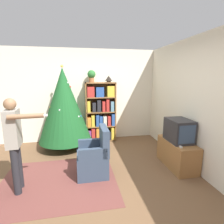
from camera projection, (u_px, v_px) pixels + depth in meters
The scene contains 14 objects.
ground_plane at pixel (97, 182), 3.09m from camera, with size 14.00×14.00×0.00m, color brown.
wall_back at pixel (88, 95), 5.06m from camera, with size 8.00×0.10×2.60m.
wall_right at pixel (204, 106), 3.19m from camera, with size 0.10×8.00×2.60m.
area_rug at pixel (59, 181), 3.11m from camera, with size 2.01×1.67×0.01m.
bookshelf at pixel (101, 114), 4.98m from camera, with size 0.85×0.32×1.68m.
tv_stand at pixel (177, 154), 3.60m from camera, with size 0.44×0.94×0.55m.
television at pixel (179, 130), 3.50m from camera, with size 0.41×0.55×0.46m.
game_remote at pixel (180, 146), 3.25m from camera, with size 0.04×0.12×0.02m.
christmas_tree at pixel (64, 105), 4.39m from camera, with size 1.33×1.33×2.12m.
armchair at pixel (94, 158), 3.29m from camera, with size 0.57×0.56×0.92m.
standing_person at pixel (14, 138), 2.70m from camera, with size 0.66×0.47×1.52m.
potted_plant at pixel (92, 75), 4.74m from camera, with size 0.22×0.22×0.33m.
table_lamp at pixel (109, 79), 4.84m from camera, with size 0.20×0.20×0.18m.
book_pile_near_tree at pixel (87, 150), 4.38m from camera, with size 0.21×0.17×0.06m.
Camera 1 is at (-0.26, -2.78, 1.83)m, focal length 28.00 mm.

